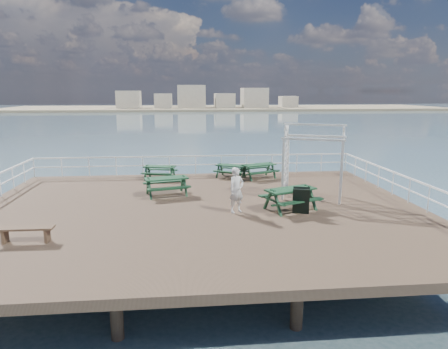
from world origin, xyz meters
TOP-DOWN VIEW (x-y plane):
  - ground at (0.00, 0.00)m, footprint 18.00×14.00m
  - sea_backdrop at (12.54, 134.07)m, footprint 300.00×300.00m
  - railing at (-0.07, 2.57)m, footprint 17.77×13.76m
  - picnic_table_a at (-1.95, 5.71)m, footprint 1.95×1.71m
  - picnic_table_b at (1.92, 5.80)m, footprint 2.04×1.91m
  - picnic_table_c at (3.42, 5.49)m, footprint 2.17×1.96m
  - picnic_table_d at (-1.44, 2.26)m, footprint 2.23×1.96m
  - picnic_table_e at (3.58, -0.50)m, footprint 2.49×2.27m
  - flat_bench_near at (-5.58, -3.13)m, footprint 1.71×0.43m
  - trellis_arbor at (5.00, 1.17)m, footprint 2.98×2.32m
  - sandwich_board at (3.85, -1.07)m, footprint 0.75×0.64m
  - person at (1.39, -0.63)m, footprint 0.77×0.68m

SIDE VIEW (x-z plane):
  - sea_backdrop at x=12.54m, z-range -5.11..4.09m
  - ground at x=0.00m, z-range -0.30..0.00m
  - flat_bench_near at x=-5.58m, z-range 0.12..0.61m
  - picnic_table_b at x=1.92m, z-range 0.11..0.90m
  - sandwich_board at x=3.85m, z-range -0.01..1.03m
  - picnic_table_a at x=-1.95m, z-range 0.11..0.93m
  - picnic_table_c at x=3.42m, z-range 0.12..0.99m
  - picnic_table_d at x=-1.44m, z-range 0.13..1.07m
  - picnic_table_e at x=3.58m, z-range 0.14..1.13m
  - railing at x=-0.07m, z-range 0.32..1.42m
  - person at x=1.39m, z-range 0.00..1.78m
  - trellis_arbor at x=5.00m, z-range -0.18..3.10m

